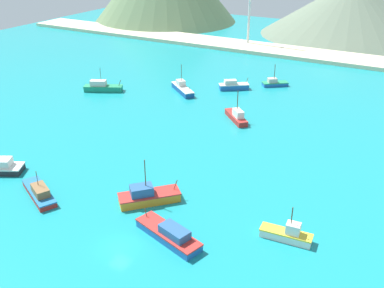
# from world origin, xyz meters

# --- Properties ---
(ground) EXTENTS (260.00, 280.00, 0.50)m
(ground) POSITION_xyz_m (0.00, 30.00, -0.25)
(ground) COLOR teal
(fishing_boat_0) EXTENTS (10.88, 5.77, 2.47)m
(fishing_boat_0) POSITION_xyz_m (4.88, 4.67, 0.89)
(fishing_boat_0) COLOR #1E5BA8
(fishing_boat_0) RESTS_ON ground
(fishing_boat_4) EXTENTS (9.73, 6.64, 4.59)m
(fishing_boat_4) POSITION_xyz_m (-18.30, 3.74, 0.81)
(fishing_boat_4) COLOR red
(fishing_boat_4) RESTS_ON ground
(fishing_boat_5) EXTENTS (6.83, 6.09, 5.87)m
(fishing_boat_5) POSITION_xyz_m (-4.92, 73.43, 0.77)
(fishing_boat_5) COLOR #1E5BA8
(fishing_boat_5) RESTS_ON ground
(fishing_boat_9) EXTENTS (9.64, 8.42, 7.09)m
(fishing_boat_9) POSITION_xyz_m (-23.90, 57.19, 0.95)
(fishing_boat_9) COLOR #14478C
(fishing_boat_9) RESTS_ON ground
(fishing_boat_11) EXTENTS (7.08, 2.56, 5.25)m
(fishing_boat_11) POSITION_xyz_m (18.61, 12.32, 0.91)
(fishing_boat_11) COLOR silver
(fishing_boat_11) RESTS_ON ground
(fishing_boat_12) EXTENTS (7.69, 7.59, 6.86)m
(fishing_boat_12) POSITION_xyz_m (-4.01, 46.62, 0.99)
(fishing_boat_12) COLOR red
(fishing_boat_12) RESTS_ON ground
(fishing_boat_13) EXTENTS (9.96, 6.81, 6.13)m
(fishing_boat_13) POSITION_xyz_m (-42.31, 47.73, 1.06)
(fishing_boat_13) COLOR #198466
(fishing_boat_13) RESTS_ON ground
(fishing_boat_14) EXTENTS (7.65, 6.48, 3.00)m
(fishing_boat_14) POSITION_xyz_m (-13.36, 65.51, 0.97)
(fishing_boat_14) COLOR #1E5BA8
(fishing_boat_14) RESTS_ON ground
(fishing_boat_15) EXTENTS (8.71, 8.85, 7.28)m
(fishing_boat_15) POSITION_xyz_m (-2.79, 10.78, 1.07)
(fishing_boat_15) COLOR orange
(fishing_boat_15) RESTS_ON ground
(beach_strip) EXTENTS (247.00, 14.54, 1.20)m
(beach_strip) POSITION_xyz_m (0.00, 108.56, 0.60)
(beach_strip) COLOR beige
(beach_strip) RESTS_ON ground
(hill_central) EXTENTS (67.16, 67.16, 21.00)m
(hill_central) POSITION_xyz_m (-1.66, 147.79, 10.50)
(hill_central) COLOR #60705B
(hill_central) RESTS_ON ground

